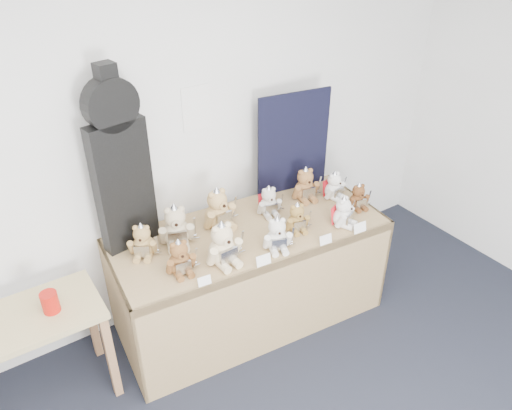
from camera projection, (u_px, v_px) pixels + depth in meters
room_shell at (197, 108)px, 3.30m from camera, size 6.00×6.00×6.00m
display_table at (255, 256)px, 3.44m from camera, size 1.96×0.98×0.79m
side_table at (28, 333)px, 2.88m from camera, size 0.86×0.49×0.71m
guitar_case at (120, 163)px, 2.99m from camera, size 0.37×0.16×1.19m
navy_board at (293, 143)px, 3.70m from camera, size 0.58×0.11×0.77m
red_cup at (50, 302)px, 2.83m from camera, size 0.10×0.10×0.13m
teddy_front_far_left at (180, 258)px, 2.98m from camera, size 0.21×0.18×0.26m
teddy_front_left at (223, 245)px, 3.05m from camera, size 0.26×0.21×0.32m
teddy_front_centre at (277, 235)px, 3.18m from camera, size 0.21×0.20×0.26m
teddy_front_right at (297, 218)px, 3.37m from camera, size 0.19×0.17×0.23m
teddy_front_far_right at (343, 213)px, 3.42m from camera, size 0.20×0.19×0.24m
teddy_front_end at (358, 197)px, 3.61m from camera, size 0.18×0.16×0.22m
teddy_back_left at (176, 227)px, 3.21m from camera, size 0.26×0.25×0.32m
teddy_back_centre_left at (218, 210)px, 3.39m from camera, size 0.27×0.23×0.32m
teddy_back_centre_right at (269, 202)px, 3.54m from camera, size 0.20×0.18×0.24m
teddy_back_right at (305, 185)px, 3.71m from camera, size 0.23×0.21×0.28m
teddy_back_end at (334, 187)px, 3.73m from camera, size 0.20×0.17×0.24m
teddy_back_far_left at (143, 242)px, 3.12m from camera, size 0.21×0.21×0.26m
entry_card_a at (204, 281)px, 2.91m from camera, size 0.08×0.03×0.06m
entry_card_b at (264, 260)px, 3.07m from camera, size 0.10×0.03×0.07m
entry_card_c at (326, 240)px, 3.26m from camera, size 0.09×0.03×0.07m
entry_card_d at (360, 228)px, 3.37m from camera, size 0.10×0.03×0.07m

